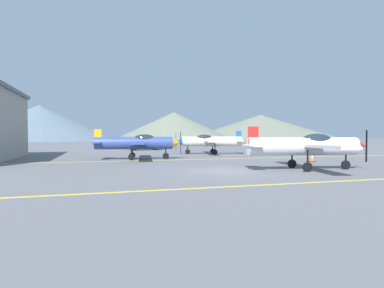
% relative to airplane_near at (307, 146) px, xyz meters
% --- Properties ---
extents(ground_plane, '(400.00, 400.00, 0.00)m').
position_rel_airplane_near_xyz_m(ground_plane, '(-4.65, 0.68, -1.36)').
color(ground_plane, slate).
extents(apron_line_near, '(80.00, 0.16, 0.01)m').
position_rel_airplane_near_xyz_m(apron_line_near, '(-4.65, -4.19, -1.35)').
color(apron_line_near, yellow).
rests_on(apron_line_near, ground_plane).
extents(apron_line_far, '(80.00, 0.16, 0.01)m').
position_rel_airplane_near_xyz_m(apron_line_far, '(-4.65, 9.07, -1.35)').
color(apron_line_far, yellow).
rests_on(apron_line_far, ground_plane).
extents(airplane_near, '(7.04, 8.04, 2.41)m').
position_rel_airplane_near_xyz_m(airplane_near, '(0.00, 0.00, 0.00)').
color(airplane_near, silver).
rests_on(airplane_near, ground_plane).
extents(airplane_mid, '(7.03, 8.06, 2.41)m').
position_rel_airplane_near_xyz_m(airplane_mid, '(-8.14, 10.61, 0.00)').
color(airplane_mid, '#33478C').
rests_on(airplane_mid, ground_plane).
extents(airplane_far, '(7.04, 8.01, 2.41)m').
position_rel_airplane_near_xyz_m(airplane_far, '(-0.07, 15.94, 0.00)').
color(airplane_far, silver).
rests_on(airplane_far, ground_plane).
extents(car_sedan, '(4.31, 2.05, 1.62)m').
position_rel_airplane_near_xyz_m(car_sedan, '(-5.33, 26.88, -0.51)').
color(car_sedan, white).
rests_on(car_sedan, ground_plane).
extents(traffic_cone_front, '(0.36, 0.36, 0.59)m').
position_rel_airplane_near_xyz_m(traffic_cone_front, '(3.83, 4.58, -1.07)').
color(traffic_cone_front, black).
rests_on(traffic_cone_front, ground_plane).
extents(hill_centerleft, '(59.74, 59.74, 13.85)m').
position_rel_airplane_near_xyz_m(hill_centerleft, '(-33.18, 119.40, 5.57)').
color(hill_centerleft, slate).
rests_on(hill_centerleft, ground_plane).
extents(hill_centerright, '(52.19, 52.19, 12.02)m').
position_rel_airplane_near_xyz_m(hill_centerright, '(19.98, 116.76, 4.65)').
color(hill_centerright, slate).
rests_on(hill_centerright, ground_plane).
extents(hill_right, '(82.66, 82.66, 13.30)m').
position_rel_airplane_near_xyz_m(hill_right, '(73.34, 138.57, 5.29)').
color(hill_right, slate).
rests_on(hill_right, ground_plane).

